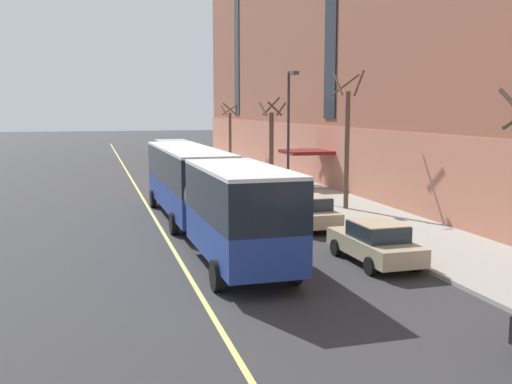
# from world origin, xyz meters

# --- Properties ---
(ground_plane) EXTENTS (260.00, 260.00, 0.00)m
(ground_plane) POSITION_xyz_m (0.00, 0.00, 0.00)
(ground_plane) COLOR #303033
(sidewalk) EXTENTS (5.22, 160.00, 0.15)m
(sidewalk) POSITION_xyz_m (9.05, 3.00, 0.07)
(sidewalk) COLOR #9E9B93
(sidewalk) RESTS_ON ground
(city_bus) EXTENTS (3.16, 20.10, 3.67)m
(city_bus) POSITION_xyz_m (0.15, 0.54, 2.13)
(city_bus) COLOR navy
(city_bus) RESTS_ON ground
(parked_car_white_2) EXTENTS (2.01, 4.23, 1.56)m
(parked_car_white_2) POSITION_xyz_m (5.15, 13.08, 0.78)
(parked_car_white_2) COLOR silver
(parked_car_white_2) RESTS_ON ground
(parked_car_champagne_3) EXTENTS (2.05, 4.64, 1.56)m
(parked_car_champagne_3) POSITION_xyz_m (5.28, -6.18, 0.78)
(parked_car_champagne_3) COLOR #BCAD89
(parked_car_champagne_3) RESTS_ON ground
(parked_car_champagne_4) EXTENTS (2.01, 4.38, 1.56)m
(parked_car_champagne_4) POSITION_xyz_m (5.23, 0.63, 0.78)
(parked_car_champagne_4) COLOR #BCAD89
(parked_car_champagne_4) RESTS_ON ground
(street_tree_mid_block) EXTENTS (1.60, 1.64, 7.52)m
(street_tree_mid_block) POSITION_xyz_m (8.92, 4.64, 3.87)
(street_tree_mid_block) COLOR brown
(street_tree_mid_block) RESTS_ON sidewalk
(street_tree_far_uptown) EXTENTS (1.83, 1.76, 6.40)m
(street_tree_far_uptown) POSITION_xyz_m (8.93, 18.86, 3.36)
(street_tree_far_uptown) COLOR brown
(street_tree_far_uptown) RESTS_ON sidewalk
(street_tree_far_downtown) EXTENTS (1.84, 1.87, 6.05)m
(street_tree_far_downtown) POSITION_xyz_m (8.91, 33.10, 3.28)
(street_tree_far_downtown) COLOR brown
(street_tree_far_downtown) RESTS_ON sidewalk
(street_lamp) EXTENTS (0.36, 1.48, 7.69)m
(street_lamp) POSITION_xyz_m (7.04, 8.94, 4.79)
(street_lamp) COLOR #2D2D30
(street_lamp) RESTS_ON sidewalk
(lane_centerline) EXTENTS (0.16, 140.00, 0.01)m
(lane_centerline) POSITION_xyz_m (-1.55, 3.00, 0.00)
(lane_centerline) COLOR #E0D66B
(lane_centerline) RESTS_ON ground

